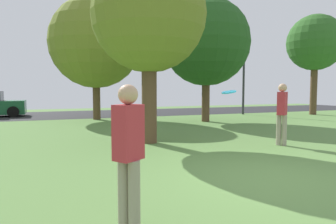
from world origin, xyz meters
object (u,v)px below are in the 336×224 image
at_px(birch_tree_lone, 315,43).
at_px(oak_tree_center, 96,42).
at_px(maple_tree_far, 149,16).
at_px(frisbee_disc, 229,92).
at_px(person_thrower, 129,151).
at_px(maple_tree_near, 206,42).
at_px(person_catcher, 282,111).
at_px(street_lamp_post, 244,79).

relative_size(birch_tree_lone, oak_tree_center, 0.97).
height_order(maple_tree_far, frisbee_disc, maple_tree_far).
bearing_deg(oak_tree_center, birch_tree_lone, -7.73).
distance_m(maple_tree_far, oak_tree_center, 7.87).
bearing_deg(person_thrower, frisbee_disc, 0.00).
xyz_separation_m(maple_tree_near, frisbee_disc, (-4.21, -8.78, -2.36)).
height_order(maple_tree_near, frisbee_disc, maple_tree_near).
bearing_deg(person_thrower, oak_tree_center, 49.11).
xyz_separation_m(person_catcher, frisbee_disc, (-3.16, -2.15, 0.58)).
bearing_deg(birch_tree_lone, maple_tree_far, -154.87).
bearing_deg(person_catcher, street_lamp_post, -153.37).
xyz_separation_m(maple_tree_near, person_thrower, (-6.53, -10.36, -3.00)).
relative_size(maple_tree_far, oak_tree_center, 0.86).
xyz_separation_m(oak_tree_center, street_lamp_post, (9.27, -0.06, -1.83)).
xyz_separation_m(person_thrower, frisbee_disc, (2.31, 1.57, 0.65)).
height_order(birch_tree_lone, maple_tree_far, birch_tree_lone).
height_order(oak_tree_center, street_lamp_post, oak_tree_center).
relative_size(maple_tree_far, frisbee_disc, 17.51).
bearing_deg(birch_tree_lone, street_lamp_post, 156.67).
distance_m(maple_tree_near, oak_tree_center, 5.81).
bearing_deg(maple_tree_far, maple_tree_near, 46.95).
relative_size(birch_tree_lone, frisbee_disc, 19.77).
relative_size(oak_tree_center, frisbee_disc, 20.48).
relative_size(person_thrower, person_catcher, 0.95).
relative_size(birch_tree_lone, maple_tree_far, 1.13).
xyz_separation_m(maple_tree_far, person_catcher, (3.46, -1.80, -2.80)).
height_order(birch_tree_lone, oak_tree_center, oak_tree_center).
distance_m(maple_tree_far, street_lamp_post, 11.87).
distance_m(maple_tree_near, street_lamp_post, 5.49).
distance_m(birch_tree_lone, person_catcher, 12.74).
xyz_separation_m(birch_tree_lone, person_catcher, (-9.42, -7.84, -3.49)).
bearing_deg(maple_tree_far, oak_tree_center, 93.27).
distance_m(maple_tree_near, frisbee_disc, 10.02).
relative_size(oak_tree_center, person_thrower, 3.82).
distance_m(birch_tree_lone, maple_tree_near, 8.47).
height_order(maple_tree_near, person_catcher, maple_tree_near).
distance_m(person_thrower, street_lamp_post, 17.22).
distance_m(maple_tree_near, person_thrower, 12.61).
bearing_deg(birch_tree_lone, person_catcher, -140.22).
relative_size(maple_tree_near, oak_tree_center, 0.94).
bearing_deg(person_thrower, maple_tree_far, 35.75).
distance_m(oak_tree_center, person_catcher, 10.86).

